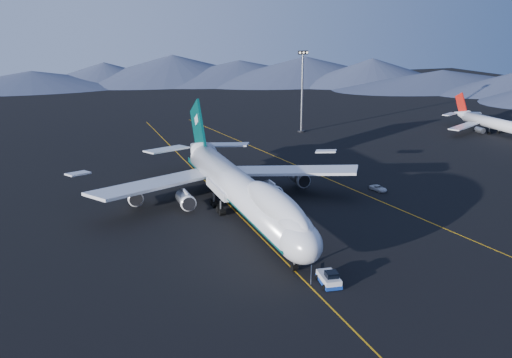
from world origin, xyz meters
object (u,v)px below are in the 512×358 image
object	(u,v)px
floodlight_mast	(302,91)
pushback_tug	(329,280)
service_van	(378,188)
boeing_747	(240,189)
second_jet	(496,124)

from	to	relation	value
floodlight_mast	pushback_tug	bearing A→B (deg)	-112.50
service_van	pushback_tug	bearing A→B (deg)	-142.66
boeing_747	floodlight_mast	distance (m)	87.20
second_jet	service_van	distance (m)	82.13
second_jet	service_van	size ratio (longest dim) A/B	9.40
pushback_tug	second_jet	distance (m)	130.13
pushback_tug	second_jet	size ratio (longest dim) A/B	0.13
second_jet	service_van	xyz separation A→B (m)	(-70.84, -41.46, -2.97)
second_jet	floodlight_mast	size ratio (longest dim) A/B	1.52
boeing_747	service_van	distance (m)	35.99
boeing_747	pushback_tug	world-z (taller)	boeing_747
boeing_747	second_jet	xyz separation A→B (m)	(106.03, 46.90, -2.23)
pushback_tug	service_van	distance (m)	49.78
pushback_tug	second_jet	bearing A→B (deg)	45.23
service_van	floodlight_mast	size ratio (longest dim) A/B	0.16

